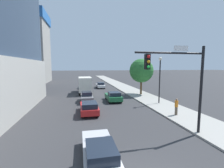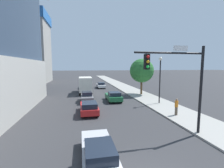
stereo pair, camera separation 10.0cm
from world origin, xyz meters
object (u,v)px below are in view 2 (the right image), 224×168
at_px(car_gray, 87,97).
at_px(pedestrian_orange_shirt, 176,107).
at_px(car_white, 101,85).
at_px(car_silver, 98,152).
at_px(street_lamp, 160,74).
at_px(car_black, 84,85).
at_px(construction_building, 27,44).
at_px(car_green, 114,96).
at_px(car_red, 89,107).
at_px(traffic_light_pole, 180,74).
at_px(street_tree, 142,71).
at_px(box_truck, 85,84).

distance_m(car_gray, pedestrian_orange_shirt, 12.57).
bearing_deg(car_white, car_silver, -97.59).
bearing_deg(street_lamp, car_black, 118.31).
distance_m(construction_building, car_black, 27.81).
relative_size(construction_building, car_green, 7.18).
bearing_deg(car_red, street_lamp, 14.40).
xyz_separation_m(construction_building, car_black, (17.62, -17.96, -11.84)).
bearing_deg(construction_building, car_green, -56.93).
distance_m(car_black, car_white, 3.98).
xyz_separation_m(traffic_light_pole, street_lamp, (3.66, 9.63, -0.42)).
height_order(car_black, car_green, car_green).
relative_size(street_tree, car_white, 1.44).
xyz_separation_m(car_silver, car_gray, (0.00, 15.28, 0.04)).
height_order(street_lamp, car_red, street_lamp).
xyz_separation_m(construction_building, pedestrian_orange_shirt, (26.56, -41.57, -11.47)).
height_order(car_white, car_green, car_green).
bearing_deg(car_red, car_black, 90.00).
distance_m(street_tree, car_black, 15.46).
bearing_deg(traffic_light_pole, car_green, 99.86).
bearing_deg(car_white, box_truck, -119.52).
bearing_deg(pedestrian_orange_shirt, car_green, 120.58).
distance_m(street_tree, pedestrian_orange_shirt, 13.04).
bearing_deg(street_lamp, car_green, 152.38).
bearing_deg(car_black, street_lamp, -61.69).
bearing_deg(car_green, car_black, 104.66).
relative_size(car_black, car_green, 1.04).
bearing_deg(car_green, box_truck, 116.55).
bearing_deg(box_truck, car_gray, -90.00).
bearing_deg(car_black, construction_building, 134.44).
relative_size(street_lamp, car_white, 1.41).
bearing_deg(pedestrian_orange_shirt, street_tree, 84.78).
xyz_separation_m(street_lamp, car_green, (-5.87, 3.07, -3.52)).
bearing_deg(car_green, construction_building, 123.07).
distance_m(construction_building, car_white, 30.61).
relative_size(street_lamp, street_tree, 0.98).
bearing_deg(car_gray, street_lamp, -19.56).
distance_m(construction_building, street_tree, 40.93).
bearing_deg(construction_building, car_red, -65.56).
bearing_deg(construction_building, car_silver, -69.85).
relative_size(street_lamp, car_silver, 1.38).
bearing_deg(street_lamp, box_truck, 131.75).
distance_m(street_tree, box_truck, 11.12).
distance_m(street_lamp, car_white, 19.32).
xyz_separation_m(construction_building, street_tree, (27.70, -29.04, -8.04)).
distance_m(traffic_light_pole, box_truck, 21.76).
relative_size(traffic_light_pole, car_black, 1.45).
relative_size(car_red, car_green, 1.01).
bearing_deg(construction_building, pedestrian_orange_shirt, -57.43).
xyz_separation_m(street_lamp, pedestrian_orange_shirt, (-0.90, -5.33, -3.21)).
xyz_separation_m(car_black, car_red, (0.00, -20.80, 0.04)).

